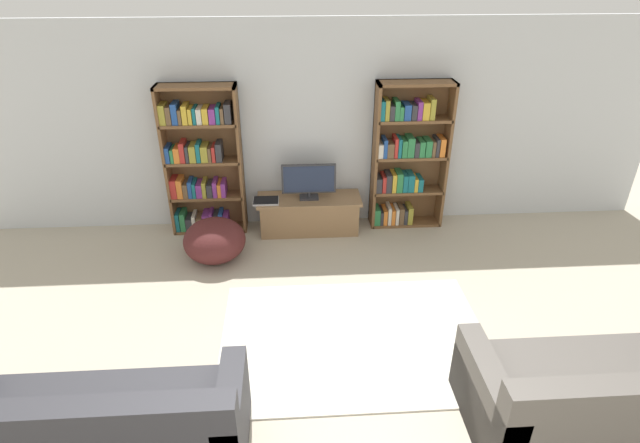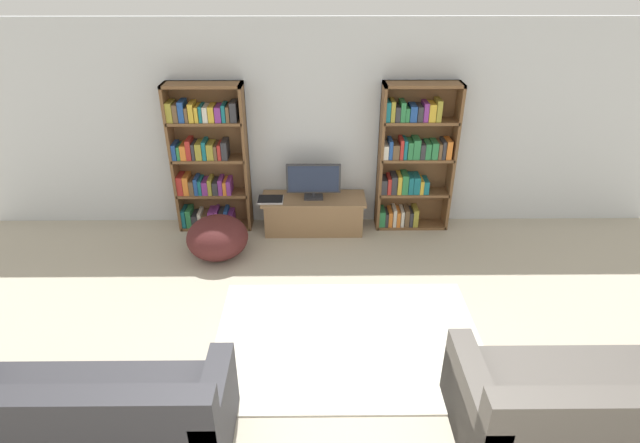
{
  "view_description": "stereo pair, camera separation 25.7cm",
  "coord_description": "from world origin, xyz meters",
  "px_view_note": "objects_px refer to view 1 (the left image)",
  "views": [
    {
      "loc": [
        -0.33,
        -1.82,
        3.24
      ],
      "look_at": [
        -0.03,
        2.85,
        0.7
      ],
      "focal_mm": 28.0,
      "sensor_mm": 36.0,
      "label": 1
    },
    {
      "loc": [
        -0.07,
        -1.83,
        3.24
      ],
      "look_at": [
        -0.03,
        2.85,
        0.7
      ],
      "focal_mm": 28.0,
      "sensor_mm": 36.0,
      "label": 2
    }
  ],
  "objects_px": {
    "tv_stand": "(309,214)",
    "bookshelf_left": "(201,163)",
    "television": "(309,181)",
    "laptop": "(266,201)",
    "beanbag_ottoman": "(215,240)",
    "couch_left_sectional": "(97,431)",
    "couch_right_sofa": "(597,402)",
    "bookshelf_right": "(406,158)"
  },
  "relations": [
    {
      "from": "bookshelf_right",
      "to": "television",
      "type": "bearing_deg",
      "value": -173.58
    },
    {
      "from": "television",
      "to": "bookshelf_left",
      "type": "bearing_deg",
      "value": 173.98
    },
    {
      "from": "tv_stand",
      "to": "laptop",
      "type": "distance_m",
      "value": 0.6
    },
    {
      "from": "tv_stand",
      "to": "couch_left_sectional",
      "type": "relative_size",
      "value": 0.65
    },
    {
      "from": "couch_left_sectional",
      "to": "beanbag_ottoman",
      "type": "xyz_separation_m",
      "value": [
        0.49,
        2.66,
        -0.04
      ]
    },
    {
      "from": "couch_left_sectional",
      "to": "beanbag_ottoman",
      "type": "bearing_deg",
      "value": 79.63
    },
    {
      "from": "television",
      "to": "beanbag_ottoman",
      "type": "distance_m",
      "value": 1.38
    },
    {
      "from": "beanbag_ottoman",
      "to": "couch_right_sofa",
      "type": "bearing_deg",
      "value": -39.89
    },
    {
      "from": "bookshelf_right",
      "to": "couch_left_sectional",
      "type": "height_order",
      "value": "bookshelf_right"
    },
    {
      "from": "bookshelf_left",
      "to": "beanbag_ottoman",
      "type": "height_order",
      "value": "bookshelf_left"
    },
    {
      "from": "bookshelf_right",
      "to": "laptop",
      "type": "xyz_separation_m",
      "value": [
        -1.8,
        -0.21,
        -0.45
      ]
    },
    {
      "from": "couch_left_sectional",
      "to": "beanbag_ottoman",
      "type": "relative_size",
      "value": 2.83
    },
    {
      "from": "bookshelf_left",
      "to": "couch_left_sectional",
      "type": "relative_size",
      "value": 0.92
    },
    {
      "from": "bookshelf_left",
      "to": "television",
      "type": "bearing_deg",
      "value": -6.02
    },
    {
      "from": "tv_stand",
      "to": "couch_right_sofa",
      "type": "height_order",
      "value": "couch_right_sofa"
    },
    {
      "from": "tv_stand",
      "to": "couch_right_sofa",
      "type": "bearing_deg",
      "value": -58.47
    },
    {
      "from": "laptop",
      "to": "beanbag_ottoman",
      "type": "distance_m",
      "value": 0.85
    },
    {
      "from": "bookshelf_left",
      "to": "couch_right_sofa",
      "type": "xyz_separation_m",
      "value": [
        3.33,
        -3.39,
        -0.63
      ]
    },
    {
      "from": "bookshelf_left",
      "to": "laptop",
      "type": "distance_m",
      "value": 0.92
    },
    {
      "from": "couch_left_sectional",
      "to": "couch_right_sofa",
      "type": "bearing_deg",
      "value": 0.48
    },
    {
      "from": "bookshelf_left",
      "to": "television",
      "type": "xyz_separation_m",
      "value": [
        1.33,
        -0.14,
        -0.21
      ]
    },
    {
      "from": "laptop",
      "to": "tv_stand",
      "type": "bearing_deg",
      "value": 8.29
    },
    {
      "from": "bookshelf_left",
      "to": "couch_left_sectional",
      "type": "xyz_separation_m",
      "value": [
        -0.3,
        -3.42,
        -0.63
      ]
    },
    {
      "from": "couch_left_sectional",
      "to": "beanbag_ottoman",
      "type": "distance_m",
      "value": 2.7
    },
    {
      "from": "couch_right_sofa",
      "to": "couch_left_sectional",
      "type": "bearing_deg",
      "value": -179.52
    },
    {
      "from": "couch_right_sofa",
      "to": "beanbag_ottoman",
      "type": "relative_size",
      "value": 2.58
    },
    {
      "from": "bookshelf_left",
      "to": "tv_stand",
      "type": "height_order",
      "value": "bookshelf_left"
    },
    {
      "from": "tv_stand",
      "to": "couch_right_sofa",
      "type": "distance_m",
      "value": 3.83
    },
    {
      "from": "television",
      "to": "couch_left_sectional",
      "type": "distance_m",
      "value": 3.69
    },
    {
      "from": "couch_right_sofa",
      "to": "tv_stand",
      "type": "bearing_deg",
      "value": 121.53
    },
    {
      "from": "tv_stand",
      "to": "bookshelf_left",
      "type": "bearing_deg",
      "value": 174.47
    },
    {
      "from": "bookshelf_left",
      "to": "television",
      "type": "height_order",
      "value": "bookshelf_left"
    },
    {
      "from": "bookshelf_left",
      "to": "couch_right_sofa",
      "type": "distance_m",
      "value": 4.8
    },
    {
      "from": "couch_left_sectional",
      "to": "bookshelf_right",
      "type": "bearing_deg",
      "value": 49.95
    },
    {
      "from": "laptop",
      "to": "beanbag_ottoman",
      "type": "xyz_separation_m",
      "value": [
        -0.6,
        -0.56,
        -0.23
      ]
    },
    {
      "from": "bookshelf_right",
      "to": "couch_left_sectional",
      "type": "bearing_deg",
      "value": -130.05
    },
    {
      "from": "bookshelf_right",
      "to": "couch_right_sofa",
      "type": "xyz_separation_m",
      "value": [
        0.75,
        -3.39,
        -0.64
      ]
    },
    {
      "from": "tv_stand",
      "to": "bookshelf_right",
      "type": "bearing_deg",
      "value": 5.9
    },
    {
      "from": "television",
      "to": "laptop",
      "type": "distance_m",
      "value": 0.6
    },
    {
      "from": "tv_stand",
      "to": "laptop",
      "type": "xyz_separation_m",
      "value": [
        -0.55,
        -0.08,
        0.24
      ]
    },
    {
      "from": "bookshelf_left",
      "to": "laptop",
      "type": "bearing_deg",
      "value": -14.88
    },
    {
      "from": "bookshelf_right",
      "to": "laptop",
      "type": "distance_m",
      "value": 1.87
    }
  ]
}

